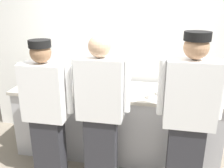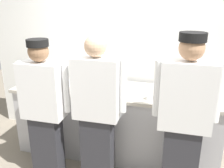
# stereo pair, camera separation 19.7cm
# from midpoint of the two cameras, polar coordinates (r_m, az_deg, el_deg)

# --- Properties ---
(wall_back) EXTENTS (4.19, 0.10, 2.91)m
(wall_back) POSITION_cam_midpoint_polar(r_m,az_deg,el_deg) (3.51, 0.81, 9.64)
(wall_back) COLOR white
(wall_back) RESTS_ON ground
(prep_counter) EXTENTS (2.67, 0.75, 0.93)m
(prep_counter) POSITION_cam_midpoint_polar(r_m,az_deg,el_deg) (3.34, -0.86, -8.74)
(prep_counter) COLOR #B2B2B7
(prep_counter) RESTS_ON ground
(chef_near_left) EXTENTS (0.60, 0.24, 1.65)m
(chef_near_left) POSITION_cam_midpoint_polar(r_m,az_deg,el_deg) (2.79, -17.15, -6.03)
(chef_near_left) COLOR #2D2D33
(chef_near_left) RESTS_ON ground
(chef_center) EXTENTS (0.62, 0.24, 1.71)m
(chef_center) POSITION_cam_midpoint_polar(r_m,az_deg,el_deg) (2.62, -4.86, -6.30)
(chef_center) COLOR #2D2D33
(chef_center) RESTS_ON ground
(chef_far_right) EXTENTS (0.63, 0.24, 1.77)m
(chef_far_right) POSITION_cam_midpoint_polar(r_m,az_deg,el_deg) (2.50, 15.34, -7.22)
(chef_far_right) COLOR #2D2D33
(chef_far_right) RESTS_ON ground
(plate_stack_front) EXTENTS (0.25, 0.25, 0.10)m
(plate_stack_front) POSITION_cam_midpoint_polar(r_m,az_deg,el_deg) (2.95, 15.10, -2.40)
(plate_stack_front) COLOR white
(plate_stack_front) RESTS_ON prep_counter
(mixing_bowl_steel) EXTENTS (0.32, 0.32, 0.12)m
(mixing_bowl_steel) POSITION_cam_midpoint_polar(r_m,az_deg,el_deg) (3.16, -1.76, -0.06)
(mixing_bowl_steel) COLOR #B7BABF
(mixing_bowl_steel) RESTS_ON prep_counter
(sheet_tray) EXTENTS (0.47, 0.33, 0.02)m
(sheet_tray) POSITION_cam_midpoint_polar(r_m,az_deg,el_deg) (3.45, -14.38, 0.11)
(sheet_tray) COLOR #B7BABF
(sheet_tray) RESTS_ON prep_counter
(squeeze_bottle_primary) EXTENTS (0.06, 0.06, 0.18)m
(squeeze_bottle_primary) POSITION_cam_midpoint_polar(r_m,az_deg,el_deg) (3.75, -17.61, 2.50)
(squeeze_bottle_primary) COLOR #E5E066
(squeeze_bottle_primary) RESTS_ON prep_counter
(ramekin_yellow_sauce) EXTENTS (0.11, 0.11, 0.05)m
(ramekin_yellow_sauce) POSITION_cam_midpoint_polar(r_m,az_deg,el_deg) (3.01, 9.43, -2.01)
(ramekin_yellow_sauce) COLOR white
(ramekin_yellow_sauce) RESTS_ON prep_counter
(ramekin_green_sauce) EXTENTS (0.10, 0.10, 0.05)m
(ramekin_green_sauce) POSITION_cam_midpoint_polar(r_m,az_deg,el_deg) (3.21, -7.92, -0.59)
(ramekin_green_sauce) COLOR white
(ramekin_green_sauce) RESTS_ON prep_counter
(ramekin_red_sauce) EXTENTS (0.09, 0.09, 0.05)m
(ramekin_red_sauce) POSITION_cam_midpoint_polar(r_m,az_deg,el_deg) (2.89, 7.01, -2.84)
(ramekin_red_sauce) COLOR white
(ramekin_red_sauce) RESTS_ON prep_counter
(deli_cup) EXTENTS (0.09, 0.09, 0.11)m
(deli_cup) POSITION_cam_midpoint_polar(r_m,az_deg,el_deg) (3.05, 1.74, -0.96)
(deli_cup) COLOR white
(deli_cup) RESTS_ON prep_counter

